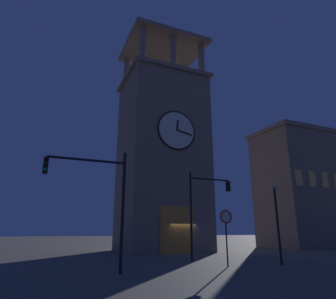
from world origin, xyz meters
TOP-DOWN VIEW (x-y plane):
  - ground_plane at (0.00, 0.00)m, footprint 200.00×200.00m
  - clocktower at (0.62, -2.80)m, footprint 8.62×7.84m
  - adjacent_wing_building at (-20.19, -2.28)m, footprint 14.59×7.16m
  - traffic_signal_near at (9.31, 10.62)m, footprint 3.84×0.41m
  - traffic_signal_mid at (1.18, 6.52)m, footprint 3.35×0.41m
  - street_lamp at (-1.37, 10.76)m, footprint 0.44×0.44m
  - no_horn_sign at (1.99, 10.32)m, footprint 0.78×0.14m

SIDE VIEW (x-z plane):
  - ground_plane at x=0.00m, z-range 0.00..0.00m
  - no_horn_sign at x=1.99m, z-range 0.88..3.94m
  - street_lamp at x=-1.37m, z-range 0.98..5.81m
  - traffic_signal_near at x=9.31m, z-range 0.92..6.63m
  - traffic_signal_mid at x=1.18m, z-range 0.95..6.91m
  - adjacent_wing_building at x=-20.19m, z-range 0.02..14.33m
  - clocktower at x=0.62m, z-range -2.91..22.00m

